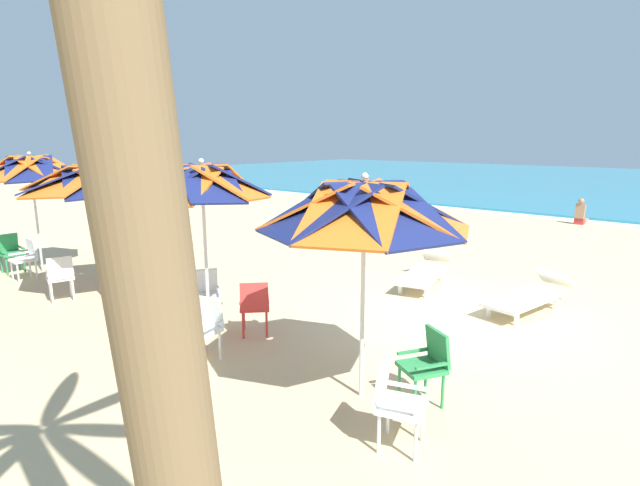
{
  "coord_description": "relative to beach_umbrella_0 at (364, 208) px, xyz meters",
  "views": [
    {
      "loc": [
        3.29,
        -7.36,
        2.96
      ],
      "look_at": [
        -2.71,
        -0.28,
        1.0
      ],
      "focal_mm": 27.9,
      "sensor_mm": 36.0,
      "label": 1
    }
  ],
  "objects": [
    {
      "name": "plastic_chair_7",
      "position": [
        -9.2,
        -0.61,
        -1.72
      ],
      "size": [
        0.48,
        0.45,
        0.87
      ],
      "color": "#2D8C4C",
      "rests_on": "ground"
    },
    {
      "name": "plastic_chair_2",
      "position": [
        -3.33,
        0.31,
        -1.72
      ],
      "size": [
        0.62,
        0.61,
        0.87
      ],
      "color": "white",
      "rests_on": "ground"
    },
    {
      "name": "plastic_chair_4",
      "position": [
        -2.17,
        -0.6,
        -1.72
      ],
      "size": [
        0.52,
        0.55,
        0.87
      ],
      "color": "white",
      "rests_on": "ground"
    },
    {
      "name": "sun_lounger_0",
      "position": [
        0.52,
        4.31,
        -1.94
      ],
      "size": [
        1.02,
        2.22,
        0.62
      ],
      "color": "white",
      "rests_on": "ground"
    },
    {
      "name": "beach_umbrella_0",
      "position": [
        0.0,
        0.0,
        0.0
      ],
      "size": [
        2.38,
        2.38,
        2.6
      ],
      "color": "silver",
      "rests_on": "ground"
    },
    {
      "name": "plastic_chair_0",
      "position": [
        0.81,
        -0.58,
        -1.72
      ],
      "size": [
        0.58,
        0.56,
        0.87
      ],
      "color": "white",
      "rests_on": "ground"
    },
    {
      "name": "beach_umbrella_1",
      "position": [
        -2.78,
        -0.06,
        0.1
      ],
      "size": [
        1.98,
        1.98,
        2.68
      ],
      "color": "silver",
      "rests_on": "ground"
    },
    {
      "name": "beachgoer_seated",
      "position": [
        -1.1,
        14.79,
        -1.93
      ],
      "size": [
        0.3,
        0.93,
        0.92
      ],
      "color": "red",
      "rests_on": "ground"
    },
    {
      "name": "beach_umbrella_2",
      "position": [
        -5.9,
        -0.15,
        -0.0
      ],
      "size": [
        2.63,
        2.63,
        2.55
      ],
      "color": "silver",
      "rests_on": "ground"
    },
    {
      "name": "palm_tree_1",
      "position": [
        1.83,
        -3.64,
        1.04
      ],
      "size": [
        3.09,
        3.14,
        4.86
      ],
      "color": "brown",
      "rests_on": "ground"
    },
    {
      "name": "plastic_chair_1",
      "position": [
        0.65,
        0.35,
        -1.72
      ],
      "size": [
        0.61,
        0.62,
        0.87
      ],
      "color": "#2D8C4C",
      "rests_on": "ground"
    },
    {
      "name": "beach_umbrella_3",
      "position": [
        -8.75,
        -0.15,
        0.09
      ],
      "size": [
        2.28,
        2.28,
        2.68
      ],
      "color": "silver",
      "rests_on": "ground"
    },
    {
      "name": "sun_lounger_1",
      "position": [
        -1.64,
        4.54,
        -1.94
      ],
      "size": [
        1.1,
        2.23,
        0.62
      ],
      "color": "white",
      "rests_on": "ground"
    },
    {
      "name": "plastic_chair_6",
      "position": [
        -6.22,
        -0.77,
        -1.72
      ],
      "size": [
        0.57,
        0.55,
        0.87
      ],
      "color": "white",
      "rests_on": "ground"
    },
    {
      "name": "ground_plane",
      "position": [
        -0.21,
        2.97,
        -2.22
      ],
      "size": [
        80.0,
        80.0,
        0.0
      ],
      "primitive_type": "plane",
      "color": "#D3B784"
    },
    {
      "name": "plastic_chair_3",
      "position": [
        -2.3,
        0.44,
        -1.72
      ],
      "size": [
        0.63,
        0.63,
        0.87
      ],
      "color": "red",
      "rests_on": "ground"
    },
    {
      "name": "plastic_chair_8",
      "position": [
        -8.31,
        -0.6,
        -1.72
      ],
      "size": [
        0.45,
        0.47,
        0.87
      ],
      "color": "white",
      "rests_on": "ground"
    },
    {
      "name": "plastic_chair_5",
      "position": [
        -5.57,
        0.67,
        -1.72
      ],
      "size": [
        0.52,
        0.49,
        0.87
      ],
      "color": "white",
      "rests_on": "ground"
    },
    {
      "name": "surf_foam",
      "position": [
        -0.21,
        15.55,
        -2.21
      ],
      "size": [
        80.0,
        0.7,
        0.01
      ],
      "primitive_type": "cube",
      "color": "white",
      "rests_on": "ground"
    }
  ]
}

